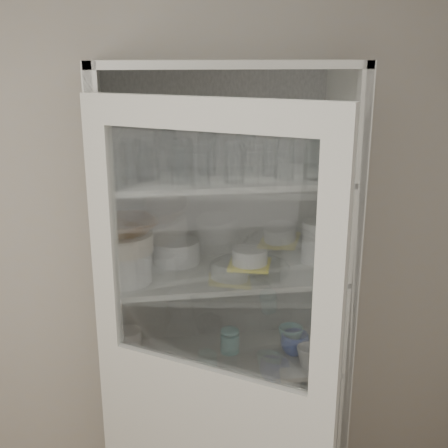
# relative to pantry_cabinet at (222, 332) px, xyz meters

# --- Properties ---
(wall_back) EXTENTS (3.60, 0.02, 2.60)m
(wall_back) POSITION_rel_pantry_cabinet_xyz_m (-0.20, 0.16, 0.36)
(wall_back) COLOR #B4AEA6
(wall_back) RESTS_ON ground
(pantry_cabinet) EXTENTS (1.00, 0.45, 2.10)m
(pantry_cabinet) POSITION_rel_pantry_cabinet_xyz_m (0.00, 0.00, 0.00)
(pantry_cabinet) COLOR beige
(pantry_cabinet) RESTS_ON floor
(cupboard_door) EXTENTS (0.76, 0.55, 2.00)m
(cupboard_door) POSITION_rel_pantry_cabinet_xyz_m (-0.13, -0.54, -0.07)
(cupboard_door) COLOR beige
(cupboard_door) RESTS_ON floor
(tumbler_0) EXTENTS (0.09, 0.09, 0.15)m
(tumbler_0) POSITION_rel_pantry_cabinet_xyz_m (-0.41, -0.22, 0.79)
(tumbler_0) COLOR silver
(tumbler_0) RESTS_ON shelf_glass
(tumbler_1) EXTENTS (0.07, 0.07, 0.13)m
(tumbler_1) POSITION_rel_pantry_cabinet_xyz_m (-0.18, -0.18, 0.79)
(tumbler_1) COLOR silver
(tumbler_1) RESTS_ON shelf_glass
(tumbler_2) EXTENTS (0.08, 0.08, 0.15)m
(tumbler_2) POSITION_rel_pantry_cabinet_xyz_m (0.02, -0.20, 0.80)
(tumbler_2) COLOR silver
(tumbler_2) RESTS_ON shelf_glass
(tumbler_3) EXTENTS (0.10, 0.10, 0.15)m
(tumbler_3) POSITION_rel_pantry_cabinet_xyz_m (-0.11, -0.22, 0.79)
(tumbler_3) COLOR silver
(tumbler_3) RESTS_ON shelf_glass
(tumbler_4) EXTENTS (0.09, 0.09, 0.15)m
(tumbler_4) POSITION_rel_pantry_cabinet_xyz_m (0.22, -0.17, 0.80)
(tumbler_4) COLOR silver
(tumbler_4) RESTS_ON shelf_glass
(tumbler_5) EXTENTS (0.10, 0.10, 0.15)m
(tumbler_5) POSITION_rel_pantry_cabinet_xyz_m (0.33, -0.18, 0.80)
(tumbler_5) COLOR silver
(tumbler_5) RESTS_ON shelf_glass
(tumbler_6) EXTENTS (0.07, 0.07, 0.13)m
(tumbler_6) POSITION_rel_pantry_cabinet_xyz_m (0.39, -0.18, 0.79)
(tumbler_6) COLOR silver
(tumbler_6) RESTS_ON shelf_glass
(tumbler_7) EXTENTS (0.10, 0.10, 0.15)m
(tumbler_7) POSITION_rel_pantry_cabinet_xyz_m (-0.37, -0.06, 0.80)
(tumbler_7) COLOR silver
(tumbler_7) RESTS_ON shelf_glass
(tumbler_8) EXTENTS (0.09, 0.09, 0.16)m
(tumbler_8) POSITION_rel_pantry_cabinet_xyz_m (-0.29, -0.07, 0.80)
(tumbler_8) COLOR silver
(tumbler_8) RESTS_ON shelf_glass
(tumbler_9) EXTENTS (0.08, 0.08, 0.14)m
(tumbler_9) POSITION_rel_pantry_cabinet_xyz_m (-0.16, -0.05, 0.79)
(tumbler_9) COLOR silver
(tumbler_9) RESTS_ON shelf_glass
(tumbler_10) EXTENTS (0.08, 0.08, 0.13)m
(tumbler_10) POSITION_rel_pantry_cabinet_xyz_m (-0.06, -0.05, 0.79)
(tumbler_10) COLOR silver
(tumbler_10) RESTS_ON shelf_glass
(tumbler_11) EXTENTS (0.09, 0.09, 0.15)m
(tumbler_11) POSITION_rel_pantry_cabinet_xyz_m (0.18, -0.09, 0.79)
(tumbler_11) COLOR silver
(tumbler_11) RESTS_ON shelf_glass
(goblet_0) EXTENTS (0.09, 0.09, 0.19)m
(goblet_0) POSITION_rel_pantry_cabinet_xyz_m (-0.21, 0.06, 0.82)
(goblet_0) COLOR silver
(goblet_0) RESTS_ON shelf_glass
(goblet_1) EXTENTS (0.08, 0.08, 0.19)m
(goblet_1) POSITION_rel_pantry_cabinet_xyz_m (-0.05, 0.06, 0.81)
(goblet_1) COLOR silver
(goblet_1) RESTS_ON shelf_glass
(goblet_2) EXTENTS (0.08, 0.08, 0.18)m
(goblet_2) POSITION_rel_pantry_cabinet_xyz_m (0.10, 0.03, 0.81)
(goblet_2) COLOR silver
(goblet_2) RESTS_ON shelf_glass
(goblet_3) EXTENTS (0.07, 0.07, 0.16)m
(goblet_3) POSITION_rel_pantry_cabinet_xyz_m (0.41, 0.02, 0.80)
(goblet_3) COLOR silver
(goblet_3) RESTS_ON shelf_glass
(plate_stack_front) EXTENTS (0.20, 0.20, 0.13)m
(plate_stack_front) POSITION_rel_pantry_cabinet_xyz_m (-0.40, -0.13, 0.38)
(plate_stack_front) COLOR silver
(plate_stack_front) RESTS_ON shelf_plates
(plate_stack_back) EXTENTS (0.20, 0.20, 0.10)m
(plate_stack_back) POSITION_rel_pantry_cabinet_xyz_m (-0.19, 0.06, 0.37)
(plate_stack_back) COLOR silver
(plate_stack_back) RESTS_ON shelf_plates
(cream_bowl) EXTENTS (0.29, 0.29, 0.07)m
(cream_bowl) POSITION_rel_pantry_cabinet_xyz_m (-0.40, -0.13, 0.48)
(cream_bowl) COLOR beige
(cream_bowl) RESTS_ON plate_stack_front
(terracotta_bowl) EXTENTS (0.31, 0.31, 0.06)m
(terracotta_bowl) POSITION_rel_pantry_cabinet_xyz_m (-0.40, -0.13, 0.55)
(terracotta_bowl) COLOR #533315
(terracotta_bowl) RESTS_ON cream_bowl
(glass_platter) EXTENTS (0.37, 0.37, 0.02)m
(glass_platter) POSITION_rel_pantry_cabinet_xyz_m (0.10, -0.09, 0.33)
(glass_platter) COLOR silver
(glass_platter) RESTS_ON shelf_plates
(yellow_trivet) EXTENTS (0.21, 0.21, 0.01)m
(yellow_trivet) POSITION_rel_pantry_cabinet_xyz_m (0.10, -0.09, 0.35)
(yellow_trivet) COLOR yellow
(yellow_trivet) RESTS_ON glass_platter
(white_ramekin) EXTENTS (0.17, 0.17, 0.06)m
(white_ramekin) POSITION_rel_pantry_cabinet_xyz_m (0.10, -0.09, 0.38)
(white_ramekin) COLOR silver
(white_ramekin) RESTS_ON yellow_trivet
(grey_bowl_stack) EXTENTS (0.13, 0.13, 0.18)m
(grey_bowl_stack) POSITION_rel_pantry_cabinet_xyz_m (0.41, -0.03, 0.41)
(grey_bowl_stack) COLOR silver
(grey_bowl_stack) RESTS_ON shelf_plates
(mug_blue) EXTENTS (0.15, 0.15, 0.10)m
(mug_blue) POSITION_rel_pantry_cabinet_xyz_m (0.31, -0.10, -0.03)
(mug_blue) COLOR #2546A3
(mug_blue) RESTS_ON shelf_mugs
(mug_teal) EXTENTS (0.13, 0.13, 0.10)m
(mug_teal) POSITION_rel_pantry_cabinet_xyz_m (0.30, -0.05, -0.03)
(mug_teal) COLOR teal
(mug_teal) RESTS_ON shelf_mugs
(mug_white) EXTENTS (0.11, 0.11, 0.09)m
(mug_white) POSITION_rel_pantry_cabinet_xyz_m (0.34, -0.21, -0.03)
(mug_white) COLOR silver
(mug_white) RESTS_ON shelf_mugs
(teal_jar) EXTENTS (0.08, 0.08, 0.10)m
(teal_jar) POSITION_rel_pantry_cabinet_xyz_m (0.03, -0.04, -0.03)
(teal_jar) COLOR teal
(teal_jar) RESTS_ON shelf_mugs
(measuring_cups) EXTENTS (0.10, 0.10, 0.04)m
(measuring_cups) POSITION_rel_pantry_cabinet_xyz_m (-0.27, -0.12, -0.06)
(measuring_cups) COLOR #BBBBBB
(measuring_cups) RESTS_ON shelf_mugs
(white_canister) EXTENTS (0.13, 0.13, 0.14)m
(white_canister) POSITION_rel_pantry_cabinet_xyz_m (-0.41, -0.03, -0.01)
(white_canister) COLOR silver
(white_canister) RESTS_ON shelf_mugs
(cream_dish) EXTENTS (0.27, 0.27, 0.08)m
(cream_dish) POSITION_rel_pantry_cabinet_xyz_m (-0.07, -0.09, -0.44)
(cream_dish) COLOR beige
(cream_dish) RESTS_ON shelf_bot
(tin_box) EXTENTS (0.21, 0.15, 0.06)m
(tin_box) POSITION_rel_pantry_cabinet_xyz_m (0.09, -0.11, -0.45)
(tin_box) COLOR #A0A1A2
(tin_box) RESTS_ON shelf_bot
(tumbler_12) EXTENTS (0.06, 0.06, 0.13)m
(tumbler_12) POSITION_rel_pantry_cabinet_xyz_m (-0.31, -0.13, 0.78)
(tumbler_12) COLOR silver
(tumbler_12) RESTS_ON shelf_glass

